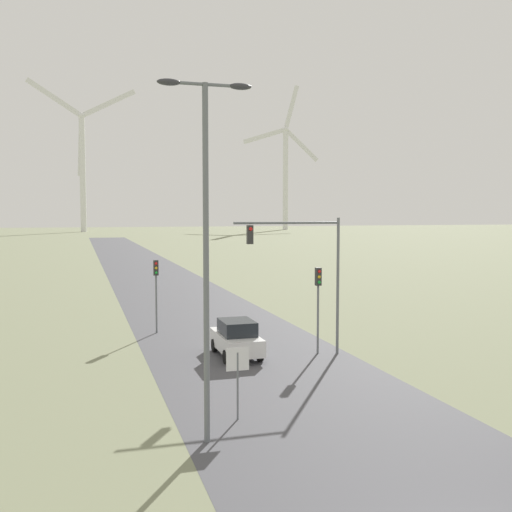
{
  "coord_description": "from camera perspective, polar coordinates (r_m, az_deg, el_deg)",
  "views": [
    {
      "loc": [
        -8.01,
        -9.38,
        7.08
      ],
      "look_at": [
        0.0,
        17.48,
        5.06
      ],
      "focal_mm": 42.0,
      "sensor_mm": 36.0,
      "label": 1
    }
  ],
  "objects": [
    {
      "name": "road_surface",
      "position": [
        58.37,
        -8.61,
        -2.89
      ],
      "size": [
        10.0,
        240.0,
        0.01
      ],
      "color": "#47474C",
      "rests_on": "ground"
    },
    {
      "name": "wind_turbine_left",
      "position": [
        235.61,
        -16.21,
        8.89
      ],
      "size": [
        39.36,
        3.53,
        55.81
      ],
      "color": "white",
      "rests_on": "ground"
    },
    {
      "name": "wind_turbine_center",
      "position": [
        258.25,
        2.83,
        8.41
      ],
      "size": [
        29.39,
        14.4,
        60.91
      ],
      "color": "white",
      "rests_on": "ground"
    },
    {
      "name": "traffic_light_post_near_left",
      "position": [
        35.66,
        -9.5,
        -2.26
      ],
      "size": [
        0.28,
        0.34,
        4.32
      ],
      "color": "slate",
      "rests_on": "ground"
    },
    {
      "name": "streetlamp",
      "position": [
        18.12,
        -4.8,
        3.11
      ],
      "size": [
        2.86,
        0.32,
        10.99
      ],
      "color": "slate",
      "rests_on": "ground"
    },
    {
      "name": "car_approaching",
      "position": [
        29.77,
        -1.86,
        -7.84
      ],
      "size": [
        1.88,
        4.1,
        1.83
      ],
      "color": "white",
      "rests_on": "ground"
    },
    {
      "name": "traffic_light_post_near_right",
      "position": [
        30.18,
        5.95,
        -3.33
      ],
      "size": [
        0.28,
        0.34,
        4.35
      ],
      "color": "slate",
      "rests_on": "ground"
    },
    {
      "name": "stop_sign_near",
      "position": [
        20.77,
        -1.76,
        -10.73
      ],
      "size": [
        0.81,
        0.07,
        2.52
      ],
      "color": "slate",
      "rests_on": "ground"
    },
    {
      "name": "traffic_light_mast_overhead",
      "position": [
        29.42,
        4.62,
        -0.12
      ],
      "size": [
        5.46,
        0.35,
        6.85
      ],
      "color": "slate",
      "rests_on": "ground"
    }
  ]
}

